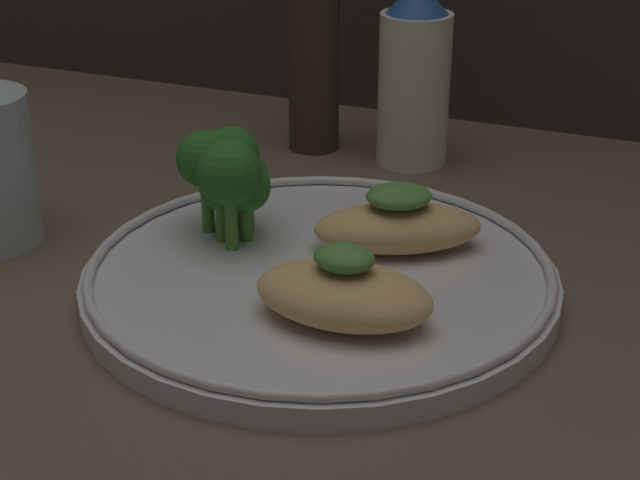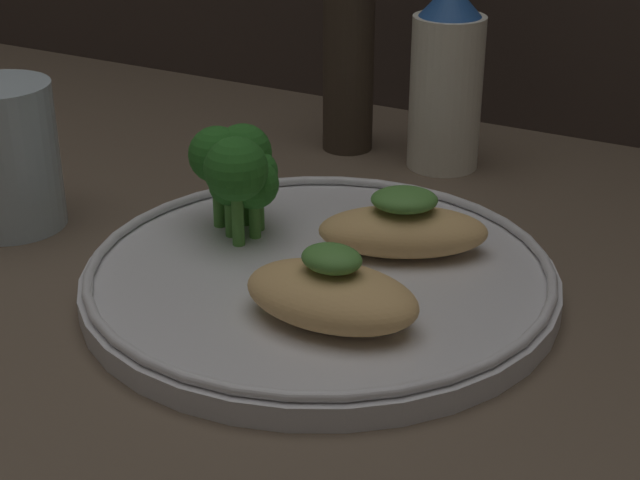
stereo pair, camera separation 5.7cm
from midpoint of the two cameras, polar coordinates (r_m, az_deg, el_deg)
name	(u,v)px [view 1 (the left image)]	position (r cm, az deg, el deg)	size (l,w,h in cm)	color
ground_plane	(320,298)	(59.24, -2.78, -3.47)	(180.00, 180.00, 1.00)	brown
plate	(320,276)	(58.53, -2.81, -2.20)	(28.40, 28.40, 2.00)	silver
grilled_meat_front	(344,293)	(52.33, -1.75, -3.16)	(10.07, 6.38, 4.46)	tan
grilled_meat_middle	(398,224)	(60.23, 1.84, 0.85)	(11.52, 9.11, 4.23)	tan
broccoli_bunch	(228,172)	(61.33, -8.08, 3.90)	(6.47, 6.78, 7.08)	#4C8E38
sauce_bottle	(414,77)	(76.81, 3.36, 9.40)	(5.58, 5.58, 14.49)	silver
pepper_grinder	(314,47)	(79.47, -2.48, 11.15)	(4.12, 4.12, 18.45)	#382D23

